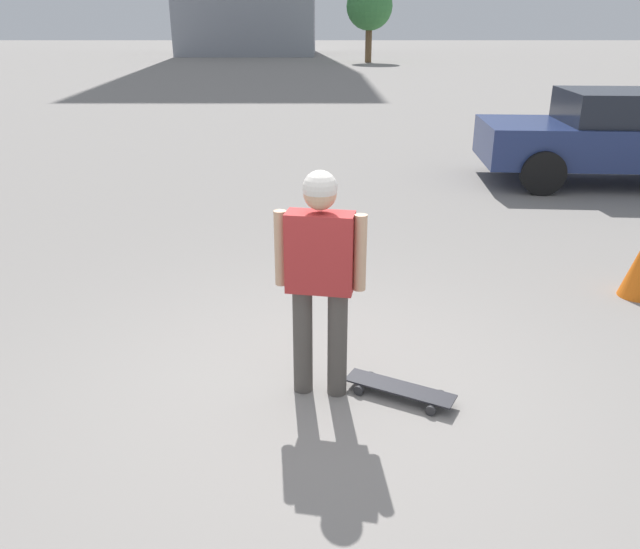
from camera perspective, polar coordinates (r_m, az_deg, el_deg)
ground_plane at (r=4.74m, az=0.00°, el=-10.57°), size 220.00×220.00×0.00m
person at (r=4.29m, az=0.00°, el=0.68°), size 0.63×0.28×1.67m
skateboard at (r=4.67m, az=7.28°, el=-10.35°), size 0.81×0.55×0.09m
car_parked_near at (r=11.87m, az=25.36°, el=11.40°), size 4.45×2.34×1.54m
tree_distant at (r=47.27m, az=4.60°, el=23.22°), size 3.22×3.22×5.33m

